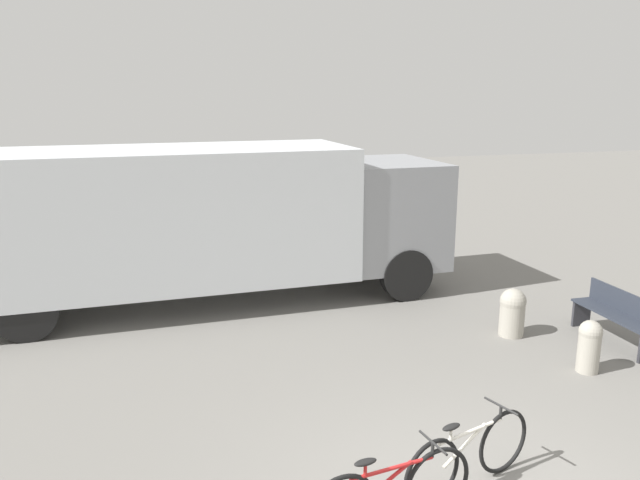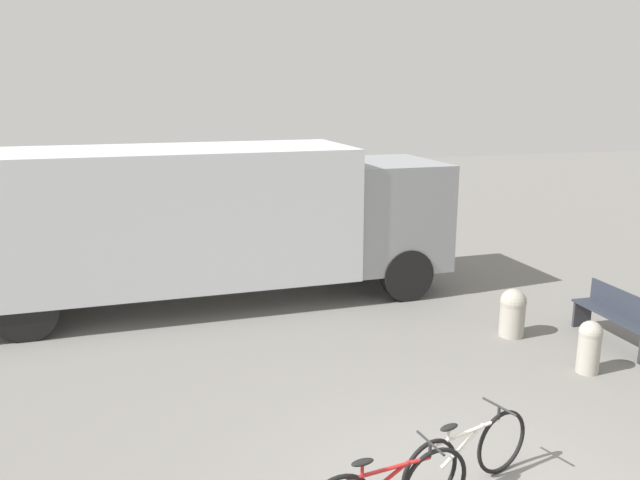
{
  "view_description": "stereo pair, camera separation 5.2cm",
  "coord_description": "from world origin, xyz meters",
  "px_view_note": "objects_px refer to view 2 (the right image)",
  "views": [
    {
      "loc": [
        -2.9,
        -4.46,
        3.95
      ],
      "look_at": [
        -0.11,
        4.9,
        1.6
      ],
      "focal_mm": 35.0,
      "sensor_mm": 36.0,
      "label": 1
    },
    {
      "loc": [
        -2.85,
        -4.47,
        3.95
      ],
      "look_at": [
        -0.11,
        4.9,
        1.6
      ],
      "focal_mm": 35.0,
      "sensor_mm": 36.0,
      "label": 2
    }
  ],
  "objects_px": {
    "bicycle_middle": "(467,455)",
    "bollard_far_bench": "(513,311)",
    "bollard_near_bench": "(589,345)",
    "park_bench": "(619,315)",
    "delivery_truck": "(195,216)"
  },
  "relations": [
    {
      "from": "delivery_truck",
      "to": "bollard_near_bench",
      "type": "xyz_separation_m",
      "value": [
        5.05,
        -4.7,
        -1.24
      ]
    },
    {
      "from": "bicycle_middle",
      "to": "bollard_far_bench",
      "type": "xyz_separation_m",
      "value": [
        2.75,
        3.43,
        0.05
      ]
    },
    {
      "from": "delivery_truck",
      "to": "bollard_near_bench",
      "type": "distance_m",
      "value": 7.01
    },
    {
      "from": "bollard_near_bench",
      "to": "bollard_far_bench",
      "type": "bearing_deg",
      "value": 100.29
    },
    {
      "from": "delivery_truck",
      "to": "park_bench",
      "type": "distance_m",
      "value": 7.46
    },
    {
      "from": "bollard_near_bench",
      "to": "park_bench",
      "type": "bearing_deg",
      "value": 33.4
    },
    {
      "from": "delivery_truck",
      "to": "bicycle_middle",
      "type": "bearing_deg",
      "value": -73.91
    },
    {
      "from": "bollard_near_bench",
      "to": "bollard_far_bench",
      "type": "relative_size",
      "value": 0.96
    },
    {
      "from": "bicycle_middle",
      "to": "bollard_near_bench",
      "type": "bearing_deg",
      "value": 15.94
    },
    {
      "from": "bicycle_middle",
      "to": "bollard_near_bench",
      "type": "xyz_separation_m",
      "value": [
        3.03,
        1.93,
        0.04
      ]
    },
    {
      "from": "bollard_near_bench",
      "to": "delivery_truck",
      "type": "bearing_deg",
      "value": 137.06
    },
    {
      "from": "park_bench",
      "to": "delivery_truck",
      "type": "bearing_deg",
      "value": 59.42
    },
    {
      "from": "bollard_far_bench",
      "to": "bicycle_middle",
      "type": "bearing_deg",
      "value": -128.75
    },
    {
      "from": "park_bench",
      "to": "bicycle_middle",
      "type": "height_order",
      "value": "park_bench"
    },
    {
      "from": "delivery_truck",
      "to": "bollard_near_bench",
      "type": "relative_size",
      "value": 12.23
    }
  ]
}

